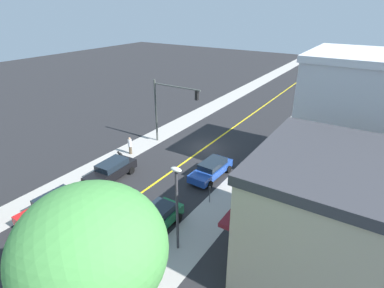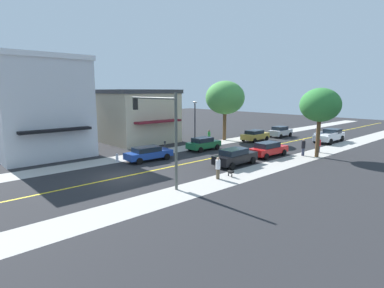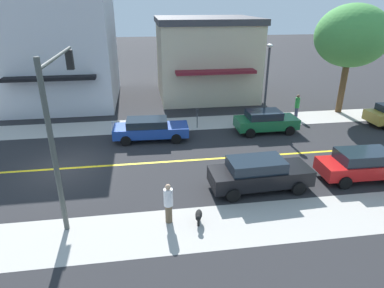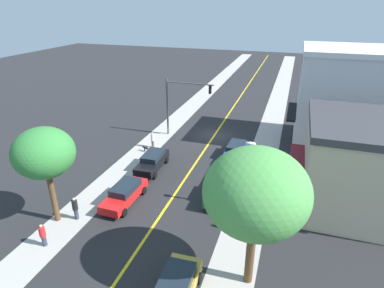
# 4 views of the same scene
# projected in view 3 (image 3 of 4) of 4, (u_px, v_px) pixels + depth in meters

# --- Properties ---
(ground_plane) EXTENTS (140.00, 140.00, 0.00)m
(ground_plane) POSITION_uv_depth(u_px,v_px,m) (65.00, 168.00, 18.04)
(ground_plane) COLOR #262628
(sidewalk_left) EXTENTS (2.84, 126.00, 0.01)m
(sidewalk_left) POSITION_uv_depth(u_px,v_px,m) (82.00, 129.00, 23.58)
(sidewalk_left) COLOR #ADA8A0
(sidewalk_left) RESTS_ON ground
(sidewalk_right) EXTENTS (2.84, 126.00, 0.01)m
(sidewalk_right) POSITION_uv_depth(u_px,v_px,m) (33.00, 243.00, 12.50)
(sidewalk_right) COLOR #ADA8A0
(sidewalk_right) RESTS_ON ground
(road_centerline_stripe) EXTENTS (0.20, 126.00, 0.00)m
(road_centerline_stripe) POSITION_uv_depth(u_px,v_px,m) (65.00, 168.00, 18.04)
(road_centerline_stripe) COLOR yellow
(road_centerline_stripe) RESTS_ON ground
(brick_apartment_block) EXTENTS (10.93, 8.84, 10.31)m
(brick_apartment_block) POSITION_uv_depth(u_px,v_px,m) (61.00, 41.00, 28.17)
(brick_apartment_block) COLOR silver
(brick_apartment_block) RESTS_ON ground
(corner_shop_building) EXTENTS (9.26, 8.74, 6.99)m
(corner_shop_building) POSITION_uv_depth(u_px,v_px,m) (205.00, 58.00, 30.50)
(corner_shop_building) COLOR beige
(corner_shop_building) RESTS_ON ground
(street_tree_right_corner) EXTENTS (5.38, 5.38, 8.19)m
(street_tree_right_corner) POSITION_uv_depth(u_px,v_px,m) (352.00, 36.00, 24.85)
(street_tree_right_corner) COLOR brown
(street_tree_right_corner) RESTS_ON ground
(fire_hydrant) EXTENTS (0.44, 0.24, 0.80)m
(fire_hydrant) POSITION_uv_depth(u_px,v_px,m) (113.00, 127.00, 22.86)
(fire_hydrant) COLOR silver
(fire_hydrant) RESTS_ON ground
(parking_meter) EXTENTS (0.12, 0.18, 1.37)m
(parking_meter) POSITION_uv_depth(u_px,v_px,m) (197.00, 115.00, 23.45)
(parking_meter) COLOR #4C4C51
(parking_meter) RESTS_ON ground
(traffic_light_mast) EXTENTS (5.55, 0.32, 6.70)m
(traffic_light_mast) POSITION_uv_depth(u_px,v_px,m) (58.00, 107.00, 13.03)
(traffic_light_mast) COLOR #474C47
(traffic_light_mast) RESTS_ON ground
(street_lamp) EXTENTS (0.70, 0.36, 5.60)m
(street_lamp) POSITION_uv_depth(u_px,v_px,m) (267.00, 74.00, 23.76)
(street_lamp) COLOR #38383D
(street_lamp) RESTS_ON ground
(red_sedan_right_curb) EXTENTS (2.02, 4.83, 1.51)m
(red_sedan_right_curb) POSITION_uv_depth(u_px,v_px,m) (366.00, 164.00, 16.76)
(red_sedan_right_curb) COLOR red
(red_sedan_right_curb) RESTS_ON ground
(blue_sedan_left_curb) EXTENTS (2.09, 4.82, 1.41)m
(blue_sedan_left_curb) POSITION_uv_depth(u_px,v_px,m) (150.00, 129.00, 21.49)
(blue_sedan_left_curb) COLOR #1E429E
(blue_sedan_left_curb) RESTS_ON ground
(black_sedan_right_curb) EXTENTS (2.10, 4.86, 1.57)m
(black_sedan_right_curb) POSITION_uv_depth(u_px,v_px,m) (259.00, 173.00, 15.81)
(black_sedan_right_curb) COLOR black
(black_sedan_right_curb) RESTS_ON ground
(green_sedan_left_curb) EXTENTS (1.98, 4.18, 1.50)m
(green_sedan_left_curb) POSITION_uv_depth(u_px,v_px,m) (266.00, 121.00, 22.74)
(green_sedan_left_curb) COLOR #196638
(green_sedan_left_curb) RESTS_ON ground
(pedestrian_white_shirt) EXTENTS (0.37, 0.37, 1.75)m
(pedestrian_white_shirt) POSITION_uv_depth(u_px,v_px,m) (168.00, 203.00, 13.36)
(pedestrian_white_shirt) COLOR brown
(pedestrian_white_shirt) RESTS_ON ground
(pedestrian_green_shirt) EXTENTS (0.33, 0.33, 1.87)m
(pedestrian_green_shirt) POSITION_uv_depth(u_px,v_px,m) (297.00, 106.00, 25.27)
(pedestrian_green_shirt) COLOR #33384C
(pedestrian_green_shirt) RESTS_ON ground
(small_dog) EXTENTS (0.79, 0.41, 0.58)m
(small_dog) POSITION_uv_depth(u_px,v_px,m) (199.00, 216.00, 13.46)
(small_dog) COLOR black
(small_dog) RESTS_ON ground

